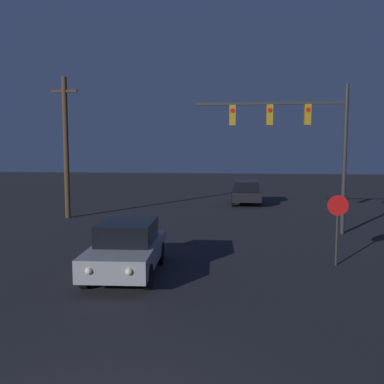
{
  "coord_description": "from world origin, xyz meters",
  "views": [
    {
      "loc": [
        1.88,
        -4.7,
        3.8
      ],
      "look_at": [
        0.0,
        11.14,
        2.16
      ],
      "focal_mm": 40.0,
      "sensor_mm": 36.0,
      "label": 1
    }
  ],
  "objects": [
    {
      "name": "traffic_signal_mast",
      "position": [
        4.38,
        14.72,
        4.55
      ],
      "size": [
        6.64,
        0.3,
        6.56
      ],
      "color": "#2D2D2D",
      "rests_on": "ground_plane"
    },
    {
      "name": "stop_sign",
      "position": [
        4.93,
        9.33,
        1.59
      ],
      "size": [
        0.66,
        0.07,
        2.3
      ],
      "color": "#2D2D2D",
      "rests_on": "ground_plane"
    },
    {
      "name": "car_far",
      "position": [
        2.11,
        24.43,
        0.82
      ],
      "size": [
        2.02,
        4.42,
        1.59
      ],
      "rotation": [
        0.0,
        0.0,
        0.03
      ],
      "color": "black",
      "rests_on": "ground_plane"
    },
    {
      "name": "utility_pole",
      "position": [
        -7.61,
        17.5,
        3.92
      ],
      "size": [
        1.4,
        0.28,
        7.58
      ],
      "color": "#4C3823",
      "rests_on": "ground_plane"
    },
    {
      "name": "car_near",
      "position": [
        -1.56,
        7.62,
        0.82
      ],
      "size": [
        2.13,
        4.46,
        1.59
      ],
      "rotation": [
        0.0,
        0.0,
        3.21
      ],
      "color": "#99999E",
      "rests_on": "ground_plane"
    }
  ]
}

